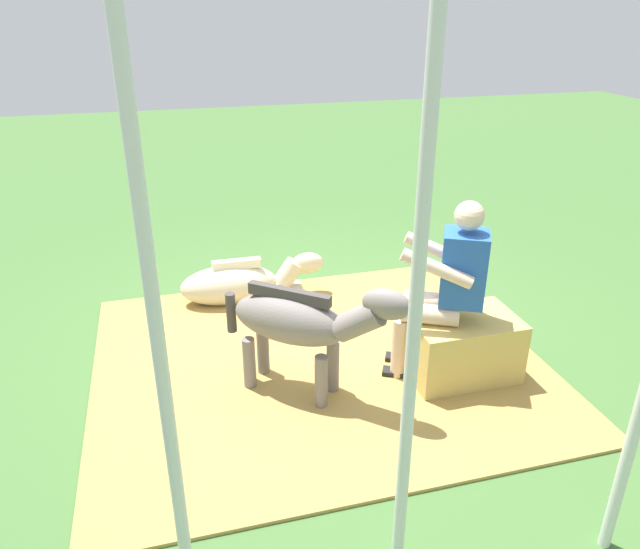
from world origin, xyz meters
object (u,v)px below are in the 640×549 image
(hay_bale, at_px, (461,347))
(soda_bottle, at_px, (486,323))
(person_seated, at_px, (445,283))
(tent_pole_right, at_px, (160,356))
(pony_lying, at_px, (240,283))
(tent_pole_mid, at_px, (413,337))
(pony_standing, at_px, (301,323))

(hay_bale, distance_m, soda_bottle, 0.66)
(person_seated, xyz_separation_m, tent_pole_right, (1.92, 1.33, 0.54))
(pony_lying, height_order, tent_pole_mid, tent_pole_mid)
(pony_standing, distance_m, tent_pole_mid, 1.66)
(pony_lying, xyz_separation_m, soda_bottle, (-1.87, 1.18, -0.06))
(hay_bale, bearing_deg, pony_standing, -4.22)
(pony_standing, xyz_separation_m, pony_lying, (0.22, -1.55, -0.38))
(soda_bottle, relative_size, tent_pole_mid, 0.10)
(hay_bale, distance_m, pony_standing, 1.23)
(pony_standing, xyz_separation_m, tent_pole_mid, (-0.13, 1.49, 0.72))
(person_seated, relative_size, pony_standing, 1.21)
(pony_standing, bearing_deg, tent_pole_mid, 94.91)
(person_seated, relative_size, tent_pole_right, 0.53)
(pony_standing, bearing_deg, soda_bottle, -167.62)
(tent_pole_right, distance_m, tent_pole_mid, 1.03)
(hay_bale, bearing_deg, pony_lying, -49.45)
(hay_bale, distance_m, pony_lying, 2.15)
(hay_bale, height_order, person_seated, person_seated)
(person_seated, height_order, soda_bottle, person_seated)
(pony_standing, relative_size, tent_pole_right, 0.44)
(hay_bale, height_order, pony_standing, pony_standing)
(pony_standing, height_order, pony_lying, pony_standing)
(pony_lying, height_order, tent_pole_right, tent_pole_right)
(soda_bottle, xyz_separation_m, tent_pole_right, (2.55, 1.73, 1.17))
(hay_bale, xyz_separation_m, soda_bottle, (-0.47, -0.45, -0.11))
(person_seated, distance_m, tent_pole_mid, 1.79)
(person_seated, distance_m, soda_bottle, 0.97)
(pony_lying, bearing_deg, tent_pole_mid, 96.48)
(tent_pole_mid, bearing_deg, soda_bottle, -129.45)
(pony_standing, bearing_deg, person_seated, 178.07)
(soda_bottle, bearing_deg, pony_lying, -32.28)
(pony_standing, distance_m, soda_bottle, 1.75)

